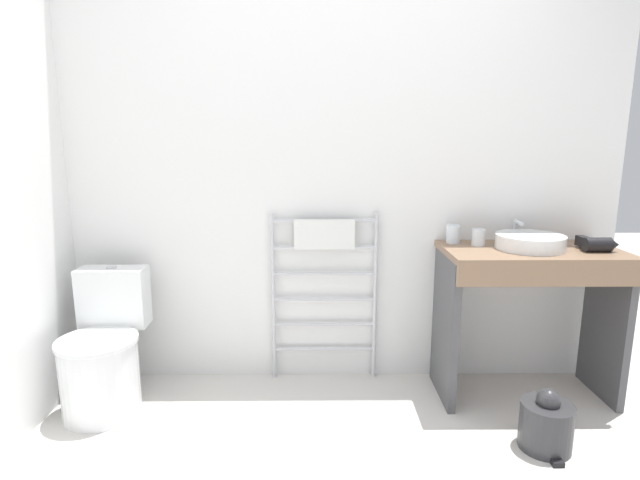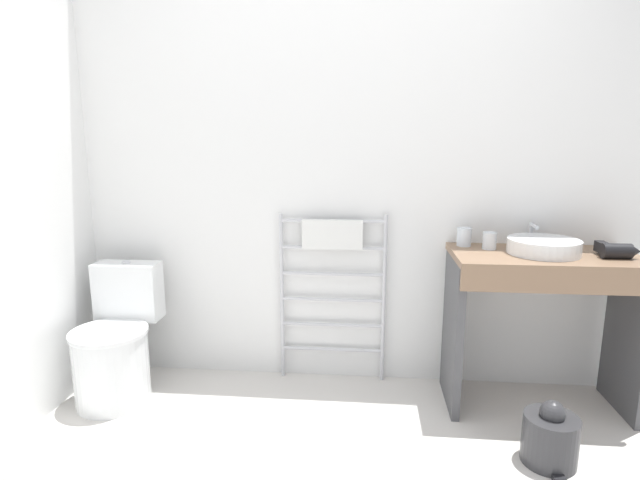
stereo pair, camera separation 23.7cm
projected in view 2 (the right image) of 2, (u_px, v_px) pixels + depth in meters
wall_back at (345, 167)px, 2.85m from camera, size 3.26×0.12×2.52m
toilet at (116, 348)px, 2.74m from camera, size 0.40×0.53×0.73m
towel_radiator at (332, 267)px, 2.87m from camera, size 0.62×0.06×1.00m
vanity_counter at (542, 305)px, 2.59m from camera, size 0.93×0.49×0.84m
sink_basin at (544, 246)px, 2.54m from camera, size 0.36×0.36×0.08m
faucet at (532, 231)px, 2.72m from camera, size 0.02×0.10×0.13m
cup_near_wall at (464, 237)px, 2.72m from camera, size 0.08×0.08×0.10m
cup_near_edge at (489, 241)px, 2.64m from camera, size 0.07×0.07×0.09m
hair_dryer at (617, 250)px, 2.45m from camera, size 0.18×0.17×0.08m
trash_bin at (550, 437)px, 2.21m from camera, size 0.24×0.27×0.30m
bath_mat at (68, 456)px, 2.26m from camera, size 0.56×0.36×0.01m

